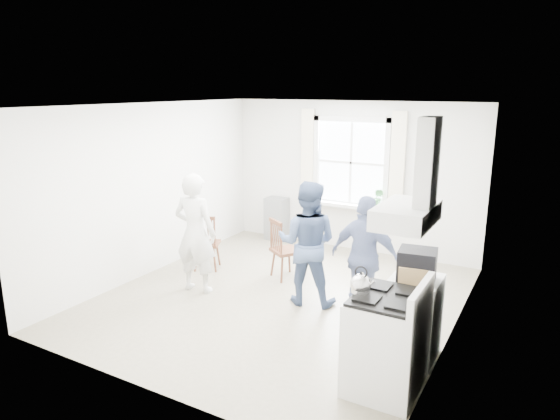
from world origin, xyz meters
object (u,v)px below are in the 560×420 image
object	(u,v)px
stereo_stack	(417,265)
windsor_chair_b	(280,243)
low_cabinet	(413,318)
person_left	(195,233)
person_mid	(307,243)
windsor_chair_a	(205,237)
gas_stove	(387,342)
person_right	(365,257)

from	to	relation	value
stereo_stack	windsor_chair_b	bearing A→B (deg)	150.62
low_cabinet	person_left	distance (m)	3.18
person_left	person_mid	bearing A→B (deg)	-173.05
low_cabinet	windsor_chair_a	bearing A→B (deg)	164.47
gas_stove	windsor_chair_a	world-z (taller)	gas_stove
low_cabinet	windsor_chair_b	world-z (taller)	windsor_chair_b
low_cabinet	stereo_stack	xyz separation A→B (m)	(0.01, -0.07, 0.62)
windsor_chair_b	stereo_stack	bearing A→B (deg)	-29.38
windsor_chair_b	person_left	world-z (taller)	person_left
person_left	person_right	distance (m)	2.37
windsor_chair_a	person_left	xyz separation A→B (m)	(0.38, -0.69, 0.29)
windsor_chair_b	person_left	bearing A→B (deg)	-129.84
low_cabinet	person_left	bearing A→B (deg)	174.73
person_left	stereo_stack	bearing A→B (deg)	165.42
gas_stove	stereo_stack	bearing A→B (deg)	82.36
windsor_chair_a	person_left	bearing A→B (deg)	-61.23
gas_stove	person_mid	size ratio (longest dim) A/B	0.68
gas_stove	person_left	world-z (taller)	person_left
person_right	stereo_stack	bearing A→B (deg)	140.63
gas_stove	windsor_chair_a	distance (m)	3.84
person_left	low_cabinet	bearing A→B (deg)	166.65
windsor_chair_b	person_right	distance (m)	1.64
windsor_chair_a	person_right	size ratio (longest dim) A/B	0.59
windsor_chair_b	person_left	distance (m)	1.29
stereo_stack	person_right	size ratio (longest dim) A/B	0.27
stereo_stack	person_mid	distance (m)	1.81
gas_stove	person_left	distance (m)	3.25
windsor_chair_b	person_mid	world-z (taller)	person_mid
stereo_stack	person_mid	size ratio (longest dim) A/B	0.25
person_right	low_cabinet	bearing A→B (deg)	142.80
person_mid	person_right	world-z (taller)	person_mid
person_mid	windsor_chair_b	bearing A→B (deg)	-50.56
windsor_chair_a	person_left	distance (m)	0.84
gas_stove	low_cabinet	distance (m)	0.70
low_cabinet	person_left	size ratio (longest dim) A/B	0.53
windsor_chair_b	person_mid	size ratio (longest dim) A/B	0.56
windsor_chair_a	windsor_chair_b	distance (m)	1.21
gas_stove	low_cabinet	size ratio (longest dim) A/B	1.24
person_mid	low_cabinet	bearing A→B (deg)	143.04
stereo_stack	person_left	world-z (taller)	person_left
low_cabinet	person_mid	bearing A→B (deg)	156.42
stereo_stack	windsor_chair_b	world-z (taller)	stereo_stack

